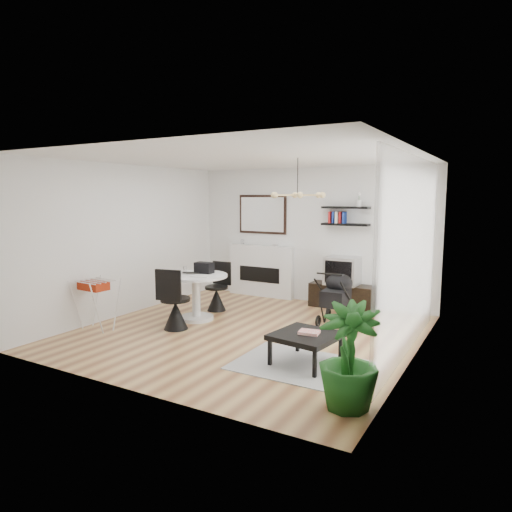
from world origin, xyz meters
The scene contains 25 objects.
floor centered at (0.00, 0.00, 0.00)m, with size 5.00×5.00×0.00m, color #8F5A37.
ceiling centered at (0.00, 0.00, 2.70)m, with size 5.00×5.00×0.00m, color white.
wall_back centered at (0.00, 2.50, 1.35)m, with size 5.00×5.00×0.00m, color white.
wall_left centered at (-2.50, 0.00, 1.35)m, with size 5.00×5.00×0.00m, color white.
wall_right centered at (2.50, 0.00, 1.35)m, with size 5.00×5.00×0.00m, color white.
sheer_curtain centered at (2.40, 0.20, 1.35)m, with size 0.04×3.60×2.60m, color white.
fireplace centered at (-1.10, 2.42, 0.69)m, with size 1.50×0.17×2.16m.
shelf_lower centered at (0.76, 2.37, 1.60)m, with size 0.90×0.25×0.04m, color black.
shelf_upper centered at (0.76, 2.37, 1.92)m, with size 0.90×0.25×0.04m, color black.
pendant_lamp centered at (0.70, 0.30, 2.15)m, with size 0.90×0.90×0.10m, color tan, non-canonical shape.
tv_console centered at (0.76, 2.28, 0.23)m, with size 1.22×0.43×0.46m, color black.
crt_tv centered at (0.77, 2.27, 0.73)m, with size 0.61×0.53×0.53m.
dining_table centered at (-1.15, 0.21, 0.53)m, with size 1.09×1.09×0.80m.
laptop centered at (-1.27, 0.19, 0.81)m, with size 0.29×0.19×0.02m, color black.
black_bag centered at (-1.12, 0.40, 0.89)m, with size 0.31×0.19×0.19m, color black.
newspaper centered at (-0.96, 0.12, 0.80)m, with size 0.32×0.26×0.01m, color silver.
drinking_glass centered at (-1.48, 0.33, 0.85)m, with size 0.06×0.06×0.10m, color white.
chair_far centered at (-1.21, 0.92, 0.29)m, with size 0.43×0.43×0.91m.
chair_near centered at (-1.10, -0.43, 0.32)m, with size 0.50×0.52×1.01m.
drying_rack centered at (-2.18, -1.06, 0.43)m, with size 0.57×0.54×0.81m.
stroller centered at (1.04, 1.20, 0.40)m, with size 0.50×0.78×0.93m.
rug centered at (1.32, -0.89, 0.01)m, with size 1.66×1.20×0.01m, color gray.
coffee_table centered at (1.34, -0.81, 0.36)m, with size 0.86×0.86×0.39m.
magazines centered at (1.38, -0.79, 0.42)m, with size 0.25×0.20×0.04m, color #E24638.
potted_plant centered at (2.20, -1.72, 0.54)m, with size 0.61×0.61×1.09m, color #174F16.
Camera 1 is at (3.57, -6.00, 2.14)m, focal length 32.00 mm.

